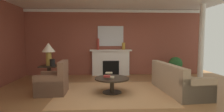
# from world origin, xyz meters

# --- Properties ---
(ground_plane) EXTENTS (9.62, 9.62, 0.00)m
(ground_plane) POSITION_xyz_m (0.00, 0.00, 0.00)
(ground_plane) COLOR olive
(wall_fireplace) EXTENTS (8.00, 0.12, 2.87)m
(wall_fireplace) POSITION_xyz_m (0.00, 2.95, 1.44)
(wall_fireplace) COLOR brown
(wall_fireplace) RESTS_ON ground_plane
(crown_moulding) EXTENTS (8.00, 0.08, 0.12)m
(crown_moulding) POSITION_xyz_m (0.00, 2.87, 2.79)
(crown_moulding) COLOR white
(area_rug) EXTENTS (3.18, 2.60, 0.01)m
(area_rug) POSITION_xyz_m (-0.11, 0.07, 0.01)
(area_rug) COLOR tan
(area_rug) RESTS_ON ground_plane
(fireplace) EXTENTS (1.80, 0.35, 1.12)m
(fireplace) POSITION_xyz_m (-0.03, 2.74, 0.53)
(fireplace) COLOR white
(fireplace) RESTS_ON ground_plane
(mantel_mirror) EXTENTS (1.11, 0.04, 0.87)m
(mantel_mirror) POSITION_xyz_m (-0.03, 2.86, 1.71)
(mantel_mirror) COLOR silver
(sofa) EXTENTS (1.07, 2.17, 0.85)m
(sofa) POSITION_xyz_m (1.83, 0.07, 0.30)
(sofa) COLOR tan
(sofa) RESTS_ON ground_plane
(armchair_near_window) EXTENTS (0.81, 0.81, 0.95)m
(armchair_near_window) POSITION_xyz_m (-1.78, 0.07, 0.31)
(armchair_near_window) COLOR brown
(armchair_near_window) RESTS_ON ground_plane
(coffee_table) EXTENTS (1.00, 1.00, 0.45)m
(coffee_table) POSITION_xyz_m (-0.11, 0.07, 0.34)
(coffee_table) COLOR #2D2319
(coffee_table) RESTS_ON ground_plane
(side_table) EXTENTS (0.56, 0.56, 0.70)m
(side_table) POSITION_xyz_m (-2.16, 0.96, 0.40)
(side_table) COLOR #2D2319
(side_table) RESTS_ON ground_plane
(table_lamp) EXTENTS (0.44, 0.44, 0.75)m
(table_lamp) POSITION_xyz_m (-2.16, 0.96, 1.22)
(table_lamp) COLOR #B28E38
(table_lamp) RESTS_ON side_table
(vase_mantel_right) EXTENTS (0.14, 0.14, 0.30)m
(vase_mantel_right) POSITION_xyz_m (0.52, 2.69, 1.27)
(vase_mantel_right) COLOR #B7892D
(vase_mantel_right) RESTS_ON fireplace
(vase_mantel_left) EXTENTS (0.11, 0.11, 0.48)m
(vase_mantel_left) POSITION_xyz_m (-0.58, 2.69, 1.36)
(vase_mantel_left) COLOR #9E3328
(vase_mantel_left) RESTS_ON fireplace
(vase_on_side_table) EXTENTS (0.17, 0.17, 0.22)m
(vase_on_side_table) POSITION_xyz_m (-2.01, 0.84, 0.81)
(vase_on_side_table) COLOR black
(vase_on_side_table) RESTS_ON side_table
(book_red_cover) EXTENTS (0.25, 0.21, 0.04)m
(book_red_cover) POSITION_xyz_m (-0.16, 0.04, 0.47)
(book_red_cover) COLOR tan
(book_red_cover) RESTS_ON coffee_table
(book_art_folio) EXTENTS (0.20, 0.17, 0.05)m
(book_art_folio) POSITION_xyz_m (-0.25, -0.06, 0.52)
(book_art_folio) COLOR maroon
(book_art_folio) RESTS_ON coffee_table
(book_small_novel) EXTENTS (0.22, 0.17, 0.03)m
(book_small_novel) POSITION_xyz_m (-0.19, 0.24, 0.56)
(book_small_novel) COLOR tan
(book_small_novel) RESTS_ON coffee_table
(potted_plant) EXTENTS (0.56, 0.56, 0.83)m
(potted_plant) POSITION_xyz_m (2.68, 2.31, 0.49)
(potted_plant) COLOR #BCB29E
(potted_plant) RESTS_ON ground_plane
(column_white) EXTENTS (0.20, 0.20, 2.87)m
(column_white) POSITION_xyz_m (3.37, 1.60, 1.44)
(column_white) COLOR white
(column_white) RESTS_ON ground_plane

